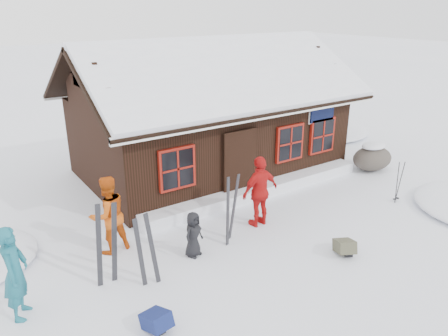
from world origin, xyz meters
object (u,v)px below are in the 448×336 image
(skier_orange_left, at_px, (108,215))
(backpack_olive, at_px, (344,249))
(ski_poles, at_px, (398,183))
(skier_crouched, at_px, (193,234))
(boulder, at_px, (372,158))
(backpack_blue, at_px, (157,323))
(skier_teal, at_px, (15,273))
(ski_pair_left, at_px, (107,245))
(skier_orange_right, at_px, (260,191))

(skier_orange_left, xyz_separation_m, backpack_olive, (4.30, -3.13, -0.78))
(ski_poles, xyz_separation_m, backpack_olive, (-3.45, -1.09, -0.44))
(skier_crouched, distance_m, backpack_olive, 3.43)
(skier_crouched, bearing_deg, skier_orange_left, 117.15)
(boulder, distance_m, backpack_olive, 5.90)
(backpack_blue, bearing_deg, skier_teal, 127.55)
(skier_teal, height_order, ski_pair_left, skier_teal)
(skier_crouched, height_order, ski_poles, ski_poles)
(skier_orange_right, xyz_separation_m, backpack_blue, (-3.92, -2.05, -0.79))
(skier_orange_left, distance_m, ski_pair_left, 1.25)
(ski_poles, bearing_deg, skier_teal, 175.25)
(skier_crouched, xyz_separation_m, ski_poles, (6.29, -0.80, 0.05))
(skier_orange_left, height_order, ski_poles, skier_orange_left)
(skier_orange_right, distance_m, backpack_olive, 2.45)
(skier_orange_left, xyz_separation_m, ski_pair_left, (-0.46, -1.16, -0.06))
(skier_orange_right, distance_m, skier_crouched, 2.21)
(skier_teal, xyz_separation_m, backpack_blue, (1.85, -1.74, -0.77))
(skier_crouched, distance_m, backpack_blue, 2.50)
(boulder, xyz_separation_m, backpack_olive, (-4.97, -3.16, -0.30))
(skier_orange_right, height_order, ski_poles, skier_orange_right)
(skier_teal, height_order, skier_crouched, skier_teal)
(boulder, bearing_deg, skier_teal, -173.77)
(skier_teal, distance_m, backpack_blue, 2.65)
(boulder, bearing_deg, ski_poles, -126.38)
(skier_teal, xyz_separation_m, skier_orange_right, (5.76, 0.30, 0.02))
(skier_crouched, height_order, boulder, skier_crouched)
(skier_orange_left, distance_m, skier_orange_right, 3.73)
(skier_orange_right, height_order, boulder, skier_orange_right)
(skier_orange_left, distance_m, backpack_olive, 5.38)
(skier_teal, relative_size, skier_orange_left, 0.99)
(skier_orange_left, distance_m, boulder, 9.29)
(skier_orange_left, relative_size, backpack_blue, 3.55)
(skier_orange_right, distance_m, ski_pair_left, 4.08)
(ski_pair_left, xyz_separation_m, backpack_blue, (0.16, -1.81, -0.72))
(skier_teal, bearing_deg, skier_crouched, -64.86)
(backpack_blue, bearing_deg, skier_crouched, 35.23)
(skier_crouched, bearing_deg, skier_orange_right, -13.95)
(skier_orange_left, bearing_deg, skier_teal, 20.38)
(boulder, distance_m, ski_pair_left, 9.82)
(ski_pair_left, bearing_deg, ski_poles, 3.64)
(boulder, relative_size, ski_pair_left, 0.81)
(skier_orange_right, bearing_deg, backpack_blue, 24.93)
(skier_teal, relative_size, skier_crouched, 1.70)
(skier_teal, distance_m, ski_poles, 9.94)
(ski_pair_left, xyz_separation_m, backpack_olive, (4.76, -1.98, -0.72))
(skier_orange_right, distance_m, ski_poles, 4.30)
(ski_pair_left, xyz_separation_m, ski_poles, (8.21, -0.89, -0.28))
(skier_teal, height_order, backpack_blue, skier_teal)
(skier_orange_right, relative_size, backpack_blue, 3.59)
(backpack_blue, relative_size, backpack_olive, 1.00)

